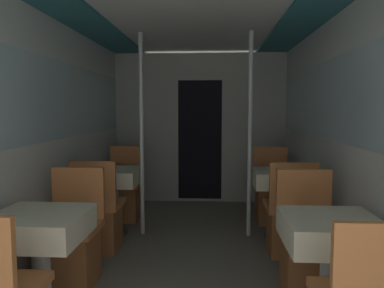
# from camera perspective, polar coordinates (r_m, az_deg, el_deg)

# --- Properties ---
(wall_left) EXTENTS (0.05, 6.43, 2.19)m
(wall_left) POSITION_cam_1_polar(r_m,az_deg,el_deg) (3.62, -20.58, 1.42)
(wall_left) COLOR silver
(wall_left) RESTS_ON ground_plane
(wall_right) EXTENTS (0.05, 6.43, 2.19)m
(wall_right) POSITION_cam_1_polar(r_m,az_deg,el_deg) (3.48, 21.27, 1.26)
(wall_right) COLOR silver
(wall_right) RESTS_ON ground_plane
(ceiling_panel) EXTENTS (2.54, 6.43, 0.07)m
(ceiling_panel) POSITION_cam_1_polar(r_m,az_deg,el_deg) (3.42, -0.06, 19.80)
(ceiling_panel) COLOR silver
(ceiling_panel) RESTS_ON wall_left
(bulkhead_far) EXTENTS (2.49, 0.09, 2.19)m
(bulkhead_far) POSITION_cam_1_polar(r_m,az_deg,el_deg) (5.54, 1.23, 2.37)
(bulkhead_far) COLOR #A8A8A3
(bulkhead_far) RESTS_ON ground_plane
(dining_table_left_0) EXTENTS (0.57, 0.57, 0.72)m
(dining_table_left_0) POSITION_cam_1_polar(r_m,az_deg,el_deg) (2.63, -22.16, -12.44)
(dining_table_left_0) COLOR #4C4C51
(dining_table_left_0) RESTS_ON ground_plane
(chair_left_far_0) EXTENTS (0.43, 0.43, 0.90)m
(chair_left_far_0) POSITION_cam_1_polar(r_m,az_deg,el_deg) (3.17, -17.84, -14.90)
(chair_left_far_0) COLOR #9C5B31
(chair_left_far_0) RESTS_ON ground_plane
(dining_table_left_1) EXTENTS (0.57, 0.57, 0.72)m
(dining_table_left_1) POSITION_cam_1_polar(r_m,az_deg,el_deg) (4.23, -11.96, -5.47)
(dining_table_left_1) COLOR #4C4C51
(dining_table_left_1) RESTS_ON ground_plane
(chair_left_near_1) EXTENTS (0.43, 0.43, 0.90)m
(chair_left_near_1) POSITION_cam_1_polar(r_m,az_deg,el_deg) (3.81, -13.93, -11.33)
(chair_left_near_1) COLOR #9C5B31
(chair_left_near_1) RESTS_ON ground_plane
(chair_left_far_1) EXTENTS (0.43, 0.43, 0.90)m
(chair_left_far_1) POSITION_cam_1_polar(r_m,az_deg,el_deg) (4.78, -10.26, -7.85)
(chair_left_far_1) COLOR #9C5B31
(chair_left_far_1) RESTS_ON ground_plane
(support_pole_left_1) EXTENTS (0.04, 0.04, 2.19)m
(support_pole_left_1) POSITION_cam_1_polar(r_m,az_deg,el_deg) (4.09, -7.69, 1.33)
(support_pole_left_1) COLOR silver
(support_pole_left_1) RESTS_ON ground_plane
(dining_table_right_0) EXTENTS (0.57, 0.57, 0.72)m
(dining_table_right_0) POSITION_cam_1_polar(r_m,az_deg,el_deg) (2.50, 20.38, -13.33)
(dining_table_right_0) COLOR #4C4C51
(dining_table_right_0) RESTS_ON ground_plane
(chair_right_far_0) EXTENTS (0.43, 0.43, 0.90)m
(chair_right_far_0) POSITION_cam_1_polar(r_m,az_deg,el_deg) (3.06, 17.23, -15.62)
(chair_right_far_0) COLOR #9C5B31
(chair_right_far_0) RESTS_ON ground_plane
(dining_table_right_1) EXTENTS (0.57, 0.57, 0.72)m
(dining_table_right_1) POSITION_cam_1_polar(r_m,az_deg,el_deg) (4.15, 13.20, -5.71)
(dining_table_right_1) COLOR #4C4C51
(dining_table_right_1) RESTS_ON ground_plane
(chair_right_near_1) EXTENTS (0.43, 0.43, 0.90)m
(chair_right_near_1) POSITION_cam_1_polar(r_m,az_deg,el_deg) (3.72, 14.51, -11.75)
(chair_right_near_1) COLOR #9C5B31
(chair_right_near_1) RESTS_ON ground_plane
(chair_right_far_1) EXTENTS (0.43, 0.43, 0.90)m
(chair_right_far_1) POSITION_cam_1_polar(r_m,az_deg,el_deg) (4.71, 12.02, -8.08)
(chair_right_far_1) COLOR #9C5B31
(chair_right_far_1) RESTS_ON ground_plane
(support_pole_right_1) EXTENTS (0.04, 0.04, 2.19)m
(support_pole_right_1) POSITION_cam_1_polar(r_m,az_deg,el_deg) (4.04, 8.80, 1.27)
(support_pole_right_1) COLOR silver
(support_pole_right_1) RESTS_ON ground_plane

